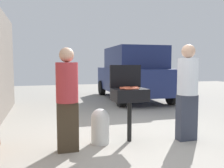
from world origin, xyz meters
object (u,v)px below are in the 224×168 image
object	(u,v)px
hot_dog_4	(123,88)
hot_dog_7	(133,88)
hot_dog_6	(125,88)
hot_dog_0	(124,89)
person_right	(187,89)
hot_dog_5	(127,88)
parked_minivan	(133,73)
bbq_grill	(130,97)
hot_dog_1	(134,88)
hot_dog_10	(129,89)
person_left	(67,96)
hot_dog_2	(127,87)
hot_dog_9	(136,88)
hot_dog_3	(135,87)
propane_tank	(100,125)
hot_dog_8	(135,89)

from	to	relation	value
hot_dog_4	hot_dog_7	size ratio (longest dim) A/B	1.00
hot_dog_6	hot_dog_0	bearing A→B (deg)	-116.19
hot_dog_7	person_right	size ratio (longest dim) A/B	0.07
hot_dog_4	hot_dog_5	xyz separation A→B (m)	(0.03, -0.11, 0.00)
parked_minivan	hot_dog_4	bearing A→B (deg)	68.77
bbq_grill	hot_dog_1	bearing A→B (deg)	-58.96
hot_dog_10	parked_minivan	size ratio (longest dim) A/B	0.03
hot_dog_6	person_left	world-z (taller)	person_left
bbq_grill	hot_dog_2	xyz separation A→B (m)	(-0.01, 0.13, 0.16)
hot_dog_9	hot_dog_10	distance (m)	0.23
bbq_grill	hot_dog_7	bearing A→B (deg)	29.33
hot_dog_5	hot_dog_7	size ratio (longest dim) A/B	1.00
hot_dog_3	hot_dog_9	bearing A→B (deg)	-103.71
hot_dog_0	hot_dog_7	bearing A→B (deg)	30.59
hot_dog_3	parked_minivan	bearing A→B (deg)	68.70
person_left	hot_dog_3	bearing A→B (deg)	11.30
hot_dog_7	hot_dog_10	xyz separation A→B (m)	(-0.18, -0.22, 0.00)
hot_dog_9	hot_dog_6	bearing A→B (deg)	156.36
bbq_grill	hot_dog_5	distance (m)	0.17
propane_tank	hot_dog_9	bearing A→B (deg)	-6.16
hot_dog_1	hot_dog_2	size ratio (longest dim) A/B	1.00
hot_dog_5	hot_dog_8	world-z (taller)	same
hot_dog_1	person_right	distance (m)	0.99
hot_dog_5	parked_minivan	size ratio (longest dim) A/B	0.03
hot_dog_5	hot_dog_8	bearing A→B (deg)	-55.52
hot_dog_5	hot_dog_7	world-z (taller)	same
hot_dog_5	hot_dog_6	xyz separation A→B (m)	(-0.01, 0.06, 0.00)
hot_dog_3	propane_tank	bearing A→B (deg)	-173.48
propane_tank	person_right	distance (m)	1.70
hot_dog_5	hot_dog_2	bearing A→B (deg)	68.95
hot_dog_0	hot_dog_3	distance (m)	0.34
hot_dog_0	propane_tank	xyz separation A→B (m)	(-0.39, 0.11, -0.65)
hot_dog_6	hot_dog_4	bearing A→B (deg)	101.10
hot_dog_2	hot_dog_9	size ratio (longest dim) A/B	1.00
bbq_grill	propane_tank	distance (m)	0.72
propane_tank	parked_minivan	world-z (taller)	parked_minivan
hot_dog_3	hot_dog_6	distance (m)	0.23
hot_dog_0	hot_dog_3	size ratio (longest dim) A/B	1.00
hot_dog_4	hot_dog_6	size ratio (longest dim) A/B	1.00
hot_dog_4	hot_dog_8	distance (m)	0.29
hot_dog_7	hot_dog_9	bearing A→B (deg)	-81.71
propane_tank	hot_dog_1	bearing A→B (deg)	-10.12
hot_dog_1	hot_dog_0	bearing A→B (deg)	-176.56
hot_dog_4	hot_dog_6	world-z (taller)	same
hot_dog_5	hot_dog_1	bearing A→B (deg)	-27.97
hot_dog_8	person_right	size ratio (longest dim) A/B	0.07
hot_dog_10	hot_dog_0	bearing A→B (deg)	125.03
hot_dog_2	hot_dog_3	size ratio (longest dim) A/B	1.00
hot_dog_1	hot_dog_3	world-z (taller)	same
hot_dog_9	hot_dog_8	bearing A→B (deg)	-119.22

